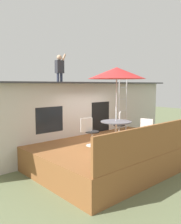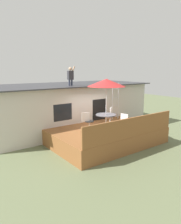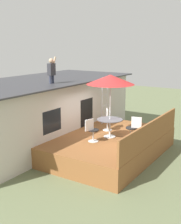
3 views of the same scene
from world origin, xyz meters
The scene contains 11 objects.
ground_plane centered at (0.00, 0.00, 0.00)m, with size 40.00×40.00×0.00m, color #66704C.
house centered at (0.00, 3.60, 1.44)m, with size 10.50×4.50×2.87m.
deck centered at (0.00, 0.00, 0.40)m, with size 5.55×3.93×0.80m, color brown.
deck_railing centered at (0.00, -1.92, 1.25)m, with size 5.45×0.08×0.90m, color brown.
patio_table centered at (-0.04, -0.15, 1.39)m, with size 1.04×1.04×0.74m.
patio_umbrella centered at (-0.04, -0.15, 3.15)m, with size 1.90×1.90×2.54m.
step_ladder centered at (1.83, 1.17, 1.90)m, with size 0.52×0.04×2.20m.
person_figure centered at (-0.55, 2.38, 3.48)m, with size 0.47×0.20×1.11m.
patio_chair_left centered at (-0.96, 0.12, 1.26)m, with size 0.61×0.44×0.92m.
patio_chair_right centered at (0.80, 0.43, 1.26)m, with size 0.56×0.47×0.92m.
patio_chair_near centered at (0.18, -1.09, 1.26)m, with size 0.44×0.61×0.92m.
Camera 2 is at (-6.96, -8.22, 3.79)m, focal length 34.24 mm.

